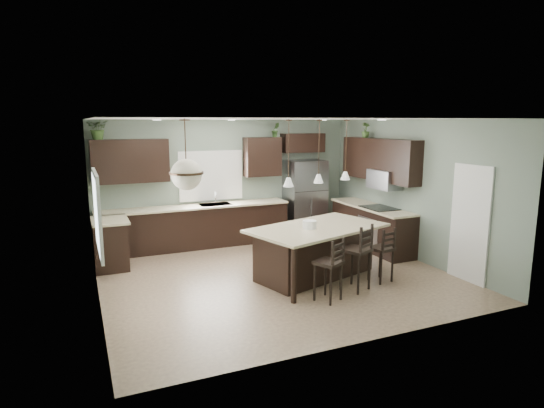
{
  "coord_description": "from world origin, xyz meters",
  "views": [
    {
      "loc": [
        -3.19,
        -7.2,
        2.76
      ],
      "look_at": [
        0.1,
        0.4,
        1.25
      ],
      "focal_mm": 30.0,
      "sensor_mm": 36.0,
      "label": 1
    }
  ],
  "objects_px": {
    "bar_stool_center": "(356,257)",
    "bar_stool_left": "(328,269)",
    "bar_stool_right": "(381,254)",
    "refrigerator": "(304,198)",
    "kitchen_island": "(317,252)",
    "plant_back_left": "(98,128)",
    "serving_dish": "(310,225)"
  },
  "relations": [
    {
      "from": "bar_stool_center",
      "to": "bar_stool_left",
      "type": "bearing_deg",
      "value": 174.94
    },
    {
      "from": "bar_stool_center",
      "to": "bar_stool_right",
      "type": "bearing_deg",
      "value": -9.49
    },
    {
      "from": "refrigerator",
      "to": "plant_back_left",
      "type": "height_order",
      "value": "plant_back_left"
    },
    {
      "from": "bar_stool_center",
      "to": "bar_stool_right",
      "type": "height_order",
      "value": "bar_stool_center"
    },
    {
      "from": "serving_dish",
      "to": "bar_stool_center",
      "type": "height_order",
      "value": "bar_stool_center"
    },
    {
      "from": "bar_stool_center",
      "to": "bar_stool_right",
      "type": "distance_m",
      "value": 0.66
    },
    {
      "from": "serving_dish",
      "to": "bar_stool_center",
      "type": "distance_m",
      "value": 0.98
    },
    {
      "from": "plant_back_left",
      "to": "bar_stool_right",
      "type": "bearing_deg",
      "value": -39.44
    },
    {
      "from": "kitchen_island",
      "to": "bar_stool_right",
      "type": "distance_m",
      "value": 1.11
    },
    {
      "from": "refrigerator",
      "to": "kitchen_island",
      "type": "relative_size",
      "value": 0.77
    },
    {
      "from": "kitchen_island",
      "to": "refrigerator",
      "type": "bearing_deg",
      "value": 50.48
    },
    {
      "from": "serving_dish",
      "to": "bar_stool_right",
      "type": "height_order",
      "value": "serving_dish"
    },
    {
      "from": "bar_stool_center",
      "to": "refrigerator",
      "type": "bearing_deg",
      "value": 51.57
    },
    {
      "from": "refrigerator",
      "to": "plant_back_left",
      "type": "xyz_separation_m",
      "value": [
        -4.56,
        0.13,
        1.7
      ]
    },
    {
      "from": "kitchen_island",
      "to": "serving_dish",
      "type": "relative_size",
      "value": 10.0
    },
    {
      "from": "bar_stool_right",
      "to": "plant_back_left",
      "type": "relative_size",
      "value": 2.14
    },
    {
      "from": "kitchen_island",
      "to": "plant_back_left",
      "type": "bearing_deg",
      "value": 122.96
    },
    {
      "from": "serving_dish",
      "to": "bar_stool_center",
      "type": "bearing_deg",
      "value": -58.52
    },
    {
      "from": "kitchen_island",
      "to": "bar_stool_center",
      "type": "distance_m",
      "value": 0.86
    },
    {
      "from": "refrigerator",
      "to": "bar_stool_center",
      "type": "xyz_separation_m",
      "value": [
        -0.9,
        -3.57,
        -0.36
      ]
    },
    {
      "from": "serving_dish",
      "to": "bar_stool_right",
      "type": "distance_m",
      "value": 1.35
    },
    {
      "from": "serving_dish",
      "to": "bar_stool_center",
      "type": "relative_size",
      "value": 0.21
    },
    {
      "from": "kitchen_island",
      "to": "bar_stool_right",
      "type": "relative_size",
      "value": 2.47
    },
    {
      "from": "bar_stool_right",
      "to": "serving_dish",
      "type": "bearing_deg",
      "value": 141.69
    },
    {
      "from": "refrigerator",
      "to": "serving_dish",
      "type": "xyz_separation_m",
      "value": [
        -1.36,
        -2.82,
        0.07
      ]
    },
    {
      "from": "kitchen_island",
      "to": "plant_back_left",
      "type": "distance_m",
      "value": 4.95
    },
    {
      "from": "serving_dish",
      "to": "bar_stool_left",
      "type": "height_order",
      "value": "serving_dish"
    },
    {
      "from": "plant_back_left",
      "to": "bar_stool_center",
      "type": "bearing_deg",
      "value": -45.35
    },
    {
      "from": "kitchen_island",
      "to": "bar_stool_left",
      "type": "height_order",
      "value": "bar_stool_left"
    },
    {
      "from": "bar_stool_center",
      "to": "plant_back_left",
      "type": "distance_m",
      "value": 5.6
    },
    {
      "from": "refrigerator",
      "to": "serving_dish",
      "type": "relative_size",
      "value": 7.71
    },
    {
      "from": "refrigerator",
      "to": "bar_stool_right",
      "type": "xyz_separation_m",
      "value": [
        -0.26,
        -3.4,
        -0.44
      ]
    }
  ]
}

